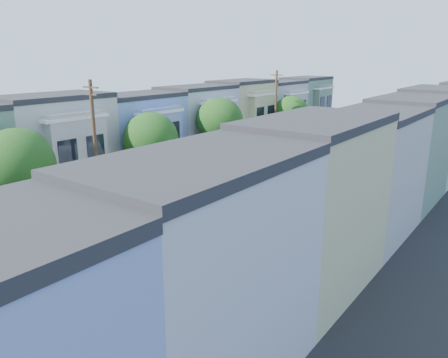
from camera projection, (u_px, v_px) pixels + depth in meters
name	position (u px, v px, depth m)	size (l,w,h in m)	color
ground	(138.00, 244.00, 28.15)	(160.00, 160.00, 0.00)	black
road_slab	(261.00, 190.00, 39.72)	(12.00, 70.00, 0.02)	black
curb_left	(210.00, 178.00, 43.18)	(0.30, 70.00, 0.15)	gray
curb_right	(323.00, 202.00, 36.21)	(0.30, 70.00, 0.15)	gray
sidewalk_left	(199.00, 176.00, 43.93)	(2.60, 70.00, 0.15)	gray
sidewalk_right	(338.00, 205.00, 35.47)	(2.60, 70.00, 0.15)	gray
centerline	(261.00, 190.00, 39.72)	(0.12, 70.00, 0.01)	gold
townhouse_row_left	(172.00, 171.00, 46.14)	(5.00, 70.00, 8.50)	#A6A5A2
townhouse_row_right	(385.00, 215.00, 33.30)	(5.00, 70.00, 8.50)	#A6A5A2
tree_b	(16.00, 166.00, 27.30)	(4.70, 4.70, 7.48)	black
tree_c	(150.00, 140.00, 36.18)	(4.65, 4.65, 7.34)	black
tree_d	(219.00, 121.00, 43.30)	(4.70, 4.70, 7.86)	black
tree_e	(290.00, 114.00, 54.98)	(4.55, 4.55, 6.98)	black
tree_far_r	(394.00, 133.00, 46.60)	(2.93, 2.93, 5.29)	black
utility_pole_near	(96.00, 149.00, 31.92)	(1.60, 0.26, 10.00)	#42301E
utility_pole_far	(275.00, 113.00, 51.98)	(1.60, 0.26, 10.00)	#42301E
fedex_truck	(244.00, 194.00, 33.00)	(2.42, 6.29, 3.02)	silver
lead_sedan	(289.00, 183.00, 39.40)	(1.88, 4.47, 1.34)	black
parked_left_c	(114.00, 209.00, 32.45)	(2.40, 5.20, 1.45)	silver
parked_left_d	(194.00, 182.00, 39.47)	(1.53, 4.33, 1.44)	maroon
parked_right_a	(106.00, 301.00, 20.20)	(2.55, 5.52, 1.53)	slate
parked_right_b	(177.00, 263.00, 23.92)	(1.80, 4.71, 1.53)	silver
parked_right_c	(317.00, 188.00, 37.60)	(1.62, 4.60, 1.53)	black
parked_right_d	(359.00, 166.00, 45.40)	(1.77, 4.63, 1.50)	black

